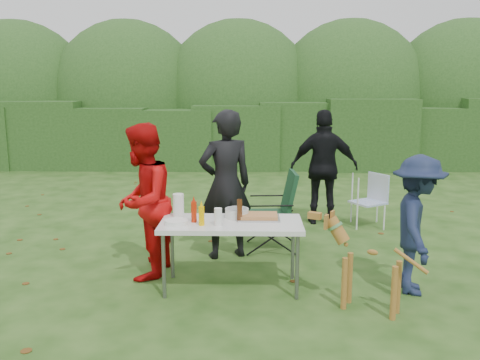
{
  "coord_description": "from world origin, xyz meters",
  "views": [
    {
      "loc": [
        0.39,
        -5.2,
        2.18
      ],
      "look_at": [
        0.25,
        0.98,
        1.0
      ],
      "focal_mm": 38.0,
      "sensor_mm": 36.0,
      "label": 1
    }
  ],
  "objects_px": {
    "dog": "(372,267)",
    "camping_chair": "(271,210)",
    "mustard_bottle": "(202,216)",
    "folding_table": "(231,227)",
    "ketchup_bottle": "(194,212)",
    "person_red_jacket": "(143,201)",
    "person_black_puffy": "(324,167)",
    "child": "(417,225)",
    "paper_towel_roll": "(178,206)",
    "person_cook": "(226,185)",
    "lawn_chair": "(368,200)",
    "beer_bottle": "(240,211)"
  },
  "relations": [
    {
      "from": "folding_table",
      "to": "dog",
      "type": "height_order",
      "value": "dog"
    },
    {
      "from": "person_cook",
      "to": "beer_bottle",
      "type": "xyz_separation_m",
      "value": [
        0.2,
        -1.01,
        -0.08
      ]
    },
    {
      "from": "beer_bottle",
      "to": "paper_towel_roll",
      "type": "bearing_deg",
      "value": 166.18
    },
    {
      "from": "person_red_jacket",
      "to": "ketchup_bottle",
      "type": "bearing_deg",
      "value": 65.9
    },
    {
      "from": "dog",
      "to": "camping_chair",
      "type": "distance_m",
      "value": 2.08
    },
    {
      "from": "camping_chair",
      "to": "mustard_bottle",
      "type": "distance_m",
      "value": 1.7
    },
    {
      "from": "person_red_jacket",
      "to": "ketchup_bottle",
      "type": "distance_m",
      "value": 0.72
    },
    {
      "from": "folding_table",
      "to": "person_cook",
      "type": "height_order",
      "value": "person_cook"
    },
    {
      "from": "person_cook",
      "to": "camping_chair",
      "type": "height_order",
      "value": "person_cook"
    },
    {
      "from": "lawn_chair",
      "to": "beer_bottle",
      "type": "bearing_deg",
      "value": 20.52
    },
    {
      "from": "person_cook",
      "to": "person_black_puffy",
      "type": "relative_size",
      "value": 1.05
    },
    {
      "from": "folding_table",
      "to": "paper_towel_roll",
      "type": "bearing_deg",
      "value": 163.35
    },
    {
      "from": "person_red_jacket",
      "to": "person_black_puffy",
      "type": "height_order",
      "value": "person_black_puffy"
    },
    {
      "from": "mustard_bottle",
      "to": "person_cook",
      "type": "bearing_deg",
      "value": 80.72
    },
    {
      "from": "camping_chair",
      "to": "ketchup_bottle",
      "type": "distance_m",
      "value": 1.64
    },
    {
      "from": "camping_chair",
      "to": "lawn_chair",
      "type": "height_order",
      "value": "camping_chair"
    },
    {
      "from": "camping_chair",
      "to": "paper_towel_roll",
      "type": "xyz_separation_m",
      "value": [
        -1.05,
        -1.16,
        0.34
      ]
    },
    {
      "from": "camping_chair",
      "to": "mustard_bottle",
      "type": "xyz_separation_m",
      "value": [
        -0.77,
        -1.48,
        0.31
      ]
    },
    {
      "from": "dog",
      "to": "paper_towel_roll",
      "type": "distance_m",
      "value": 2.12
    },
    {
      "from": "person_red_jacket",
      "to": "camping_chair",
      "type": "xyz_separation_m",
      "value": [
        1.48,
        1.0,
        -0.35
      ]
    },
    {
      "from": "person_cook",
      "to": "paper_towel_roll",
      "type": "height_order",
      "value": "person_cook"
    },
    {
      "from": "dog",
      "to": "mustard_bottle",
      "type": "xyz_separation_m",
      "value": [
        -1.67,
        0.39,
        0.39
      ]
    },
    {
      "from": "person_cook",
      "to": "child",
      "type": "xyz_separation_m",
      "value": [
        2.05,
        -1.07,
        -0.2
      ]
    },
    {
      "from": "child",
      "to": "camping_chair",
      "type": "xyz_separation_m",
      "value": [
        -1.47,
        1.39,
        -0.2
      ]
    },
    {
      "from": "lawn_chair",
      "to": "mustard_bottle",
      "type": "bearing_deg",
      "value": 17.02
    },
    {
      "from": "person_red_jacket",
      "to": "beer_bottle",
      "type": "height_order",
      "value": "person_red_jacket"
    },
    {
      "from": "person_black_puffy",
      "to": "ketchup_bottle",
      "type": "bearing_deg",
      "value": 56.45
    },
    {
      "from": "beer_bottle",
      "to": "paper_towel_roll",
      "type": "relative_size",
      "value": 0.92
    },
    {
      "from": "person_cook",
      "to": "ketchup_bottle",
      "type": "bearing_deg",
      "value": 53.85
    },
    {
      "from": "lawn_chair",
      "to": "paper_towel_roll",
      "type": "xyz_separation_m",
      "value": [
        -2.6,
        -2.31,
        0.46
      ]
    },
    {
      "from": "person_cook",
      "to": "beer_bottle",
      "type": "relative_size",
      "value": 7.8
    },
    {
      "from": "folding_table",
      "to": "person_black_puffy",
      "type": "bearing_deg",
      "value": 63.02
    },
    {
      "from": "beer_bottle",
      "to": "person_black_puffy",
      "type": "bearing_deg",
      "value": 64.47
    },
    {
      "from": "dog",
      "to": "folding_table",
      "type": "bearing_deg",
      "value": 6.92
    },
    {
      "from": "camping_chair",
      "to": "paper_towel_roll",
      "type": "height_order",
      "value": "camping_chair"
    },
    {
      "from": "child",
      "to": "dog",
      "type": "relative_size",
      "value": 1.54
    },
    {
      "from": "folding_table",
      "to": "ketchup_bottle",
      "type": "xyz_separation_m",
      "value": [
        -0.39,
        -0.02,
        0.16
      ]
    },
    {
      "from": "mustard_bottle",
      "to": "person_red_jacket",
      "type": "bearing_deg",
      "value": 145.59
    },
    {
      "from": "folding_table",
      "to": "camping_chair",
      "type": "bearing_deg",
      "value": 70.6
    },
    {
      "from": "person_cook",
      "to": "paper_towel_roll",
      "type": "relative_size",
      "value": 7.2
    },
    {
      "from": "person_black_puffy",
      "to": "dog",
      "type": "height_order",
      "value": "person_black_puffy"
    },
    {
      "from": "folding_table",
      "to": "camping_chair",
      "type": "xyz_separation_m",
      "value": [
        0.47,
        1.34,
        -0.16
      ]
    },
    {
      "from": "person_black_puffy",
      "to": "child",
      "type": "height_order",
      "value": "person_black_puffy"
    },
    {
      "from": "person_cook",
      "to": "camping_chair",
      "type": "relative_size",
      "value": 1.77
    },
    {
      "from": "ketchup_bottle",
      "to": "person_cook",
      "type": "bearing_deg",
      "value": 74.81
    },
    {
      "from": "beer_bottle",
      "to": "camping_chair",
      "type": "bearing_deg",
      "value": 73.9
    },
    {
      "from": "person_red_jacket",
      "to": "ketchup_bottle",
      "type": "relative_size",
      "value": 7.97
    },
    {
      "from": "person_cook",
      "to": "person_red_jacket",
      "type": "bearing_deg",
      "value": 15.88
    },
    {
      "from": "child",
      "to": "lawn_chair",
      "type": "relative_size",
      "value": 1.79
    },
    {
      "from": "person_red_jacket",
      "to": "person_black_puffy",
      "type": "relative_size",
      "value": 0.98
    }
  ]
}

